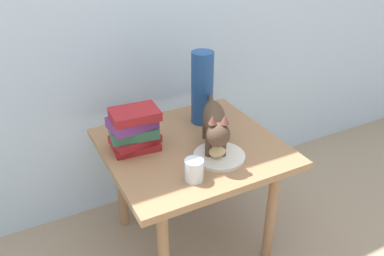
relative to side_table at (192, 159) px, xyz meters
name	(u,v)px	position (x,y,z in m)	size (l,w,h in m)	color
ground_plane	(192,238)	(0.00, 0.00, -0.46)	(6.00, 6.00, 0.00)	gray
side_table	(192,159)	(0.00, 0.00, 0.00)	(0.72, 0.68, 0.53)	#9E724C
plate	(219,156)	(0.05, -0.14, 0.08)	(0.21, 0.21, 0.01)	silver
bread_roll	(218,150)	(0.04, -0.14, 0.11)	(0.08, 0.06, 0.05)	#E0BC7A
cat	(215,122)	(0.06, -0.09, 0.20)	(0.24, 0.44, 0.23)	#4C3828
book_stack	(134,129)	(-0.22, 0.08, 0.16)	(0.21, 0.16, 0.18)	maroon
green_vase	(202,88)	(0.14, 0.16, 0.24)	(0.10, 0.10, 0.34)	navy
candle_jar	(194,171)	(-0.11, -0.22, 0.11)	(0.07, 0.07, 0.08)	silver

